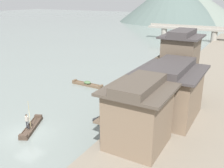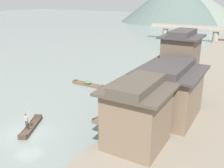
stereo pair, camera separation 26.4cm
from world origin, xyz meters
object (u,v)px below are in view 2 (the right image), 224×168
at_px(boat_midriver_drifting, 159,81).
at_px(house_waterfront_nearest, 137,114).
at_px(boat_moored_second, 111,113).
at_px(boat_moored_third, 147,88).
at_px(stone_bridge, 190,31).
at_px(boat_foreground_poled, 31,127).
at_px(boatman_person, 26,119).
at_px(house_waterfront_tall, 180,64).
at_px(house_waterfront_second, 168,91).
at_px(boat_moored_far, 192,56).
at_px(boat_moored_nearest, 88,84).

distance_m(boat_midriver_drifting, house_waterfront_nearest, 21.07).
distance_m(boat_moored_second, boat_moored_third, 10.26).
bearing_deg(stone_bridge, boat_foreground_poled, -90.34).
bearing_deg(stone_bridge, house_waterfront_nearest, -80.18).
xyz_separation_m(boatman_person, stone_bridge, (-0.02, 66.90, 1.57)).
bearing_deg(house_waterfront_tall, boat_moored_third, 162.57).
height_order(house_waterfront_nearest, house_waterfront_second, same).
relative_size(boat_moored_far, stone_bridge, 0.17).
height_order(boat_foreground_poled, house_waterfront_tall, house_waterfront_tall).
bearing_deg(boat_foreground_poled, house_waterfront_nearest, 9.09).
relative_size(boat_moored_third, house_waterfront_tall, 0.55).
height_order(house_waterfront_tall, stone_bridge, house_waterfront_tall).
bearing_deg(house_waterfront_second, boat_moored_third, 124.09).
bearing_deg(house_waterfront_tall, boat_moored_nearest, -174.00).
relative_size(boatman_person, stone_bridge, 0.12).
bearing_deg(boat_moored_nearest, boat_moored_far, 71.78).
height_order(boat_moored_second, house_waterfront_tall, house_waterfront_tall).
xyz_separation_m(boat_midriver_drifting, house_waterfront_tall, (4.69, -6.01, 4.86)).
distance_m(boat_moored_third, house_waterfront_tall, 7.15).
relative_size(boatman_person, house_waterfront_nearest, 0.50).
height_order(boat_moored_third, stone_bridge, stone_bridge).
xyz_separation_m(boatman_person, boat_moored_nearest, (-3.19, 15.32, -1.33)).
distance_m(boatman_person, boat_moored_nearest, 15.71).
height_order(house_waterfront_second, stone_bridge, house_waterfront_second).
bearing_deg(house_waterfront_nearest, boat_moored_second, 136.83).
relative_size(boat_foreground_poled, boat_moored_nearest, 0.83).
relative_size(boat_moored_nearest, boat_moored_far, 1.28).
height_order(boat_moored_third, house_waterfront_nearest, house_waterfront_nearest).
xyz_separation_m(boat_moored_third, boat_moored_far, (0.59, 25.95, 0.07)).
relative_size(boat_moored_second, house_waterfront_nearest, 0.92).
xyz_separation_m(boatman_person, boat_moored_third, (5.76, 18.36, -1.42)).
xyz_separation_m(boat_moored_second, boat_moored_far, (1.08, 36.20, 0.03)).
relative_size(boat_moored_third, house_waterfront_nearest, 0.78).
distance_m(boat_foreground_poled, boat_moored_nearest, 14.79).
relative_size(boatman_person, house_waterfront_tall, 0.35).
bearing_deg(house_waterfront_nearest, boat_midriver_drifting, 104.02).
bearing_deg(stone_bridge, boat_midriver_drifting, -82.14).
relative_size(boat_moored_nearest, house_waterfront_second, 0.70).
bearing_deg(boatman_person, stone_bridge, 90.02).
bearing_deg(house_waterfront_tall, boat_moored_second, -122.32).
height_order(boat_moored_far, house_waterfront_second, house_waterfront_second).
relative_size(boatman_person, boat_midriver_drifting, 0.88).
distance_m(house_waterfront_tall, stone_bridge, 51.29).
relative_size(boat_moored_nearest, house_waterfront_tall, 0.64).
distance_m(boatman_person, boat_moored_second, 9.77).
relative_size(boat_moored_third, boat_moored_far, 1.10).
bearing_deg(house_waterfront_nearest, house_waterfront_second, 85.26).
height_order(boat_moored_second, house_waterfront_second, house_waterfront_second).
bearing_deg(house_waterfront_second, boat_moored_second, -166.79).
xyz_separation_m(boat_moored_third, house_waterfront_second, (5.92, -8.75, 3.54)).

